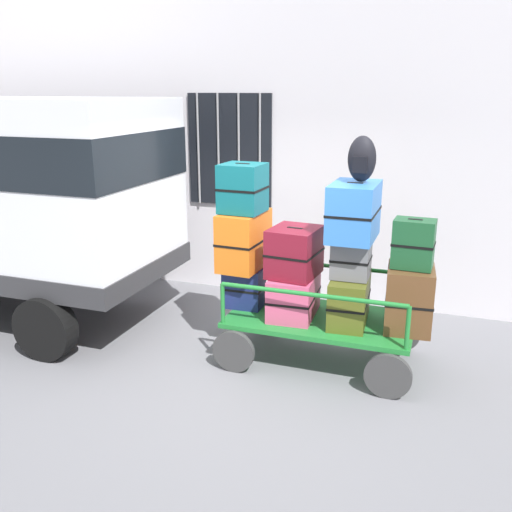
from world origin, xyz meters
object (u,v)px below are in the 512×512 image
object	(u,v)px
suitcase_midleft_middle	(294,252)
suitcase_center_top	(354,211)
suitcase_left_middle	(244,240)
suitcase_left_top	(243,188)
luggage_cart	(321,326)
suitcase_midright_bottom	(409,298)
suitcase_center_middle	(351,259)
suitcase_left_bottom	(244,287)
backpack	(362,159)
suitcase_midleft_bottom	(294,295)
suitcase_midright_middle	(413,244)
suitcase_center_bottom	(349,299)

from	to	relation	value
suitcase_midleft_middle	suitcase_center_top	distance (m)	0.74
suitcase_left_middle	suitcase_midleft_middle	distance (m)	0.59
suitcase_left_middle	suitcase_left_top	bearing A→B (deg)	-90.00
luggage_cart	suitcase_midleft_middle	xyz separation A→B (m)	(-0.29, -0.04, 0.80)
suitcase_midright_bottom	suitcase_left_middle	bearing A→B (deg)	179.28
suitcase_midleft_middle	suitcase_left_top	bearing A→B (deg)	174.84
suitcase_center_middle	suitcase_center_top	world-z (taller)	suitcase_center_top
suitcase_left_bottom	backpack	bearing A→B (deg)	0.48
suitcase_center_top	backpack	size ratio (longest dim) A/B	1.55
suitcase_left_middle	backpack	distance (m)	1.51
suitcase_midleft_bottom	suitcase_midright_middle	world-z (taller)	suitcase_midright_middle
suitcase_left_middle	suitcase_midleft_middle	world-z (taller)	suitcase_left_middle
luggage_cart	suitcase_midright_bottom	xyz separation A→B (m)	(0.88, 0.02, 0.42)
suitcase_midleft_middle	suitcase_midright_middle	world-z (taller)	suitcase_midright_middle
suitcase_midright_bottom	suitcase_left_top	bearing A→B (deg)	-179.95
suitcase_midright_middle	backpack	bearing A→B (deg)	176.52
suitcase_midright_middle	suitcase_center_bottom	bearing A→B (deg)	-178.19
suitcase_left_top	luggage_cart	bearing A→B (deg)	-0.95
suitcase_center_top	suitcase_left_bottom	bearing A→B (deg)	178.08
suitcase_left_bottom	suitcase_left_top	distance (m)	1.10
suitcase_center_bottom	suitcase_center_top	size ratio (longest dim) A/B	1.08
luggage_cart	suitcase_midleft_bottom	xyz separation A→B (m)	(-0.29, -0.02, 0.33)
luggage_cart	suitcase_center_middle	bearing A→B (deg)	-5.77
suitcase_left_bottom	suitcase_midleft_middle	size ratio (longest dim) A/B	0.76
suitcase_center_middle	suitcase_midright_middle	xyz separation A→B (m)	(0.58, 0.04, 0.20)
luggage_cart	suitcase_midleft_middle	distance (m)	0.86
suitcase_midright_bottom	suitcase_center_top	bearing A→B (deg)	-177.73
suitcase_midleft_bottom	suitcase_left_bottom	bearing A→B (deg)	174.60
suitcase_left_middle	suitcase_center_bottom	bearing A→B (deg)	-2.32
suitcase_left_top	suitcase_center_top	size ratio (longest dim) A/B	0.75
backpack	suitcase_center_middle	bearing A→B (deg)	-120.50
suitcase_left_top	suitcase_midleft_middle	size ratio (longest dim) A/B	0.87
suitcase_midleft_bottom	suitcase_center_middle	world-z (taller)	suitcase_center_middle
suitcase_midleft_middle	suitcase_center_middle	world-z (taller)	suitcase_midleft_middle
suitcase_midleft_middle	luggage_cart	bearing A→B (deg)	7.46
suitcase_left_middle	suitcase_midright_bottom	xyz separation A→B (m)	(1.75, -0.02, -0.43)
suitcase_left_bottom	suitcase_left_middle	size ratio (longest dim) A/B	0.66
suitcase_left_top	backpack	xyz separation A→B (m)	(1.21, 0.03, 0.34)
suitcase_midleft_middle	suitcase_midright_middle	xyz separation A→B (m)	(1.17, 0.05, 0.18)
suitcase_midright_bottom	suitcase_midright_middle	world-z (taller)	suitcase_midright_middle
suitcase_left_bottom	suitcase_midright_middle	world-z (taller)	suitcase_midright_middle
suitcase_left_middle	suitcase_center_middle	xyz separation A→B (m)	(1.17, -0.07, -0.07)
suitcase_center_bottom	suitcase_midright_bottom	world-z (taller)	suitcase_midright_bottom
suitcase_center_top	suitcase_midright_bottom	world-z (taller)	suitcase_center_top
suitcase_center_top	backpack	bearing A→B (deg)	49.39
suitcase_midleft_bottom	suitcase_center_bottom	xyz separation A→B (m)	(0.58, 0.01, 0.02)
suitcase_left_middle	suitcase_center_bottom	distance (m)	1.28
suitcase_center_middle	suitcase_midright_middle	size ratio (longest dim) A/B	0.81
suitcase_left_middle	suitcase_midright_bottom	bearing A→B (deg)	-0.72
luggage_cart	suitcase_left_top	size ratio (longest dim) A/B	3.92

